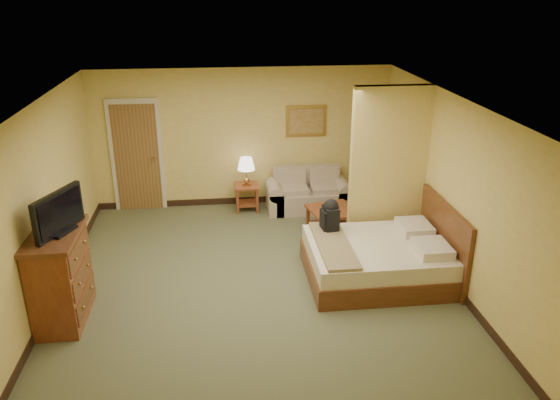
{
  "coord_description": "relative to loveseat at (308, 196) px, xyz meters",
  "views": [
    {
      "loc": [
        -0.45,
        -6.85,
        4.01
      ],
      "look_at": [
        0.42,
        0.6,
        1.0
      ],
      "focal_mm": 35.0,
      "sensor_mm": 36.0,
      "label": 1
    }
  ],
  "objects": [
    {
      "name": "floor",
      "position": [
        -1.19,
        -2.57,
        -0.25
      ],
      "size": [
        6.0,
        6.0,
        0.0
      ],
      "primitive_type": "plane",
      "color": "#575C3B",
      "rests_on": "ground"
    },
    {
      "name": "ceiling",
      "position": [
        -1.19,
        -2.57,
        2.35
      ],
      "size": [
        6.0,
        6.0,
        0.0
      ],
      "primitive_type": "plane",
      "rotation": [
        3.14,
        0.0,
        0.0
      ],
      "color": "white",
      "rests_on": "back_wall"
    },
    {
      "name": "back_wall",
      "position": [
        -1.19,
        0.43,
        1.05
      ],
      "size": [
        5.5,
        0.02,
        2.6
      ],
      "primitive_type": "cube",
      "color": "#DABF5D",
      "rests_on": "floor"
    },
    {
      "name": "left_wall",
      "position": [
        -3.94,
        -2.57,
        1.05
      ],
      "size": [
        0.02,
        6.0,
        2.6
      ],
      "primitive_type": "cube",
      "color": "#DABF5D",
      "rests_on": "floor"
    },
    {
      "name": "right_wall",
      "position": [
        1.56,
        -2.57,
        1.05
      ],
      "size": [
        0.02,
        6.0,
        2.6
      ],
      "primitive_type": "cube",
      "color": "#DABF5D",
      "rests_on": "floor"
    },
    {
      "name": "partition",
      "position": [
        0.96,
        -1.64,
        1.05
      ],
      "size": [
        1.2,
        0.15,
        2.6
      ],
      "primitive_type": "cube",
      "color": "#DABF5D",
      "rests_on": "floor"
    },
    {
      "name": "door",
      "position": [
        -3.14,
        0.4,
        0.78
      ],
      "size": [
        0.94,
        0.16,
        2.1
      ],
      "color": "beige",
      "rests_on": "floor"
    },
    {
      "name": "baseboard",
      "position": [
        -1.19,
        0.42,
        -0.19
      ],
      "size": [
        5.5,
        0.02,
        0.12
      ],
      "primitive_type": "cube",
      "color": "black",
      "rests_on": "floor"
    },
    {
      "name": "loveseat",
      "position": [
        0.0,
        0.0,
        0.0
      ],
      "size": [
        1.55,
        0.72,
        0.78
      ],
      "color": "tan",
      "rests_on": "floor"
    },
    {
      "name": "side_table",
      "position": [
        -1.15,
        0.08,
        0.07
      ],
      "size": [
        0.45,
        0.45,
        0.5
      ],
      "color": "maroon",
      "rests_on": "floor"
    },
    {
      "name": "table_lamp",
      "position": [
        -1.15,
        0.08,
        0.65
      ],
      "size": [
        0.32,
        0.32,
        0.53
      ],
      "color": "#AC793F",
      "rests_on": "side_table"
    },
    {
      "name": "coffee_table",
      "position": [
        0.21,
        -1.18,
        0.08
      ],
      "size": [
        0.87,
        0.87,
        0.47
      ],
      "rotation": [
        0.0,
        0.0,
        0.21
      ],
      "color": "maroon",
      "rests_on": "floor"
    },
    {
      "name": "wall_picture",
      "position": [
        0.0,
        0.41,
        1.35
      ],
      "size": [
        0.76,
        0.04,
        0.59
      ],
      "color": "#B78E3F",
      "rests_on": "back_wall"
    },
    {
      "name": "dresser",
      "position": [
        -3.66,
        -3.21,
        0.35
      ],
      "size": [
        0.59,
        1.13,
        1.2
      ],
      "color": "maroon",
      "rests_on": "floor"
    },
    {
      "name": "tv",
      "position": [
        -3.56,
        -3.21,
        1.19
      ],
      "size": [
        0.39,
        0.81,
        0.52
      ],
      "rotation": [
        0.0,
        0.0,
        -0.4
      ],
      "color": "black",
      "rests_on": "dresser"
    },
    {
      "name": "bed",
      "position": [
        0.63,
        -2.67,
        0.05
      ],
      "size": [
        2.01,
        1.71,
        1.1
      ],
      "color": "#532913",
      "rests_on": "floor"
    },
    {
      "name": "backpack",
      "position": [
        -0.03,
        -2.16,
        0.55
      ],
      "size": [
        0.23,
        0.31,
        0.51
      ],
      "rotation": [
        0.0,
        0.0,
        0.12
      ],
      "color": "black",
      "rests_on": "bed"
    }
  ]
}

